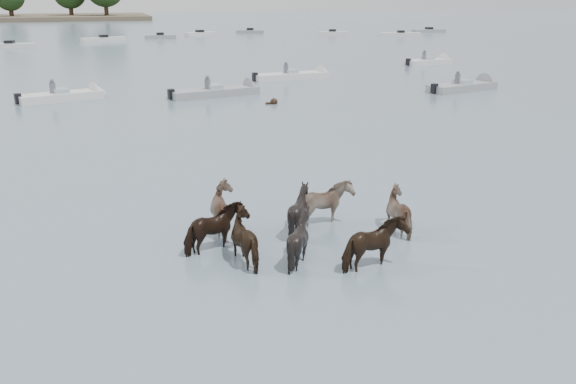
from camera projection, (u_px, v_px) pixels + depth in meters
name	position (u px, v px, depth m)	size (l,w,h in m)	color
ground	(251.00, 241.00, 16.14)	(400.00, 400.00, 0.00)	slate
pony_herd	(296.00, 224.00, 15.85)	(6.89, 4.90, 1.45)	black
swimming_pony	(273.00, 102.00, 35.94)	(0.72, 0.44, 0.44)	black
motorboat_a	(73.00, 96.00, 37.46)	(5.56, 3.23, 1.92)	silver
motorboat_b	(226.00, 92.00, 39.02)	(6.34, 2.91, 1.92)	gray
motorboat_c	(301.00, 76.00, 46.44)	(6.53, 2.41, 1.92)	silver
motorboat_d	(470.00, 86.00, 41.24)	(5.83, 3.03, 1.92)	gray
motorboat_e	(434.00, 62.00, 55.87)	(5.25, 2.59, 1.92)	silver
distant_flotilla	(113.00, 37.00, 86.73)	(105.53, 22.91, 0.93)	silver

